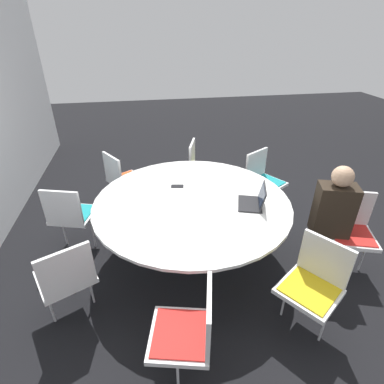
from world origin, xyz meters
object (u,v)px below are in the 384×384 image
(chair_0, at_px, (351,227))
(chair_6, at_px, (189,329))
(chair_2, at_px, (201,165))
(laptop, at_px, (255,201))
(chair_4, at_px, (70,213))
(person_0, at_px, (333,214))
(chair_5, at_px, (66,275))
(chair_7, at_px, (314,281))
(chair_1, at_px, (263,177))
(cell_phone, at_px, (177,186))
(chair_3, at_px, (122,177))

(chair_0, bearing_deg, chair_6, 43.66)
(chair_2, relative_size, laptop, 2.31)
(chair_4, distance_m, laptop, 2.01)
(person_0, bearing_deg, chair_6, 47.00)
(chair_0, xyz_separation_m, chair_4, (0.77, 2.90, 0.00))
(chair_6, xyz_separation_m, person_0, (0.88, -1.59, 0.19))
(chair_5, distance_m, chair_7, 2.05)
(chair_2, relative_size, person_0, 0.71)
(chair_1, relative_size, cell_phone, 5.75)
(chair_2, xyz_separation_m, chair_6, (-2.63, 0.61, 0.00))
(chair_0, distance_m, cell_phone, 1.88)
(laptop, bearing_deg, chair_2, -152.39)
(chair_5, height_order, chair_6, same)
(chair_4, relative_size, chair_7, 1.00)
(chair_4, height_order, person_0, person_0)
(laptop, bearing_deg, chair_0, 93.83)
(chair_1, bearing_deg, cell_phone, -11.82)
(chair_5, height_order, cell_phone, chair_5)
(chair_0, distance_m, chair_4, 3.00)
(chair_1, distance_m, chair_7, 1.86)
(chair_3, height_order, chair_7, same)
(chair_3, xyz_separation_m, chair_6, (-2.44, -0.52, 0.00))
(chair_1, bearing_deg, chair_2, -67.25)
(laptop, relative_size, cell_phone, 2.49)
(chair_6, relative_size, laptop, 2.31)
(chair_3, distance_m, person_0, 2.63)
(chair_4, xyz_separation_m, person_0, (-0.77, -2.65, 0.19))
(chair_5, relative_size, cell_phone, 5.75)
(chair_1, relative_size, person_0, 0.71)
(chair_5, bearing_deg, chair_3, 50.68)
(chair_3, relative_size, chair_6, 1.00)
(chair_3, distance_m, chair_4, 0.96)
(chair_0, bearing_deg, chair_5, 22.34)
(chair_0, bearing_deg, chair_7, 57.26)
(chair_5, height_order, person_0, person_0)
(chair_5, xyz_separation_m, chair_6, (-0.67, -0.93, 0.00))
(chair_2, xyz_separation_m, chair_5, (-1.96, 1.54, 0.00))
(chair_1, height_order, chair_7, same)
(chair_0, relative_size, chair_3, 1.00)
(chair_2, bearing_deg, chair_0, 53.32)
(person_0, distance_m, cell_phone, 1.64)
(chair_5, bearing_deg, chair_7, -37.72)
(chair_1, bearing_deg, chair_5, -0.11)
(chair_0, height_order, chair_4, same)
(chair_4, height_order, chair_6, same)
(chair_0, relative_size, chair_7, 1.00)
(chair_6, bearing_deg, cell_phone, 8.77)
(chair_2, relative_size, cell_phone, 5.75)
(chair_4, bearing_deg, chair_5, -65.74)
(chair_1, xyz_separation_m, person_0, (-1.23, -0.23, 0.19))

